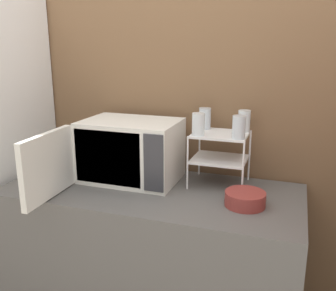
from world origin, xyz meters
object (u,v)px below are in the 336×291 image
Objects in this scene: dish_rack at (220,148)px; glass_front_right at (239,127)px; glass_back_left at (205,118)px; bowl at (245,199)px; microwave at (127,151)px; glass_front_left at (198,124)px; glass_back_right at (244,121)px.

glass_front_right reaches higher than dish_rack.
bowl is at bearing -48.34° from glass_back_left.
microwave is 0.63m from glass_front_right.
glass_back_left is at bearing 91.89° from glass_front_left.
dish_rack reaches higher than bowl.
microwave is 4.02× the size of bowl.
microwave is 0.66m from glass_back_right.
bowl is at bearing -29.31° from glass_front_left.
glass_back_left is at bearing 142.99° from dish_rack.
microwave is at bearing -155.57° from glass_back_left.
glass_back_left is (-0.21, -0.00, 0.00)m from glass_back_right.
glass_front_right is (0.21, -0.00, 0.00)m from glass_front_left.
bowl is (0.07, -0.32, -0.31)m from glass_back_right.
microwave is 6.69× the size of glass_front_right.
glass_back_left is (-0.01, 0.16, 0.00)m from glass_front_left.
bowl is (0.17, -0.24, -0.17)m from dish_rack.
microwave is 0.70m from bowl.
microwave is 0.47m from glass_back_left.
bowl is (0.28, -0.31, -0.31)m from glass_back_left.
glass_back_right is 0.16m from glass_front_right.
bowl is at bearing -53.42° from dish_rack.
glass_front_left is 1.00× the size of glass_back_left.
glass_back_right and glass_front_right have the same top height.
glass_back_right is at bearing 0.45° from glass_back_left.
microwave is 6.69× the size of glass_back_left.
glass_back_right reaches higher than dish_rack.
glass_front_right reaches higher than microwave.
bowl is at bearing -11.46° from microwave.
glass_back_left is 0.60× the size of bowl.
glass_back_right is (0.21, 0.16, 0.00)m from glass_front_left.
glass_front_right is (0.60, 0.02, 0.18)m from microwave.
glass_back_right is (0.11, 0.08, 0.14)m from dish_rack.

